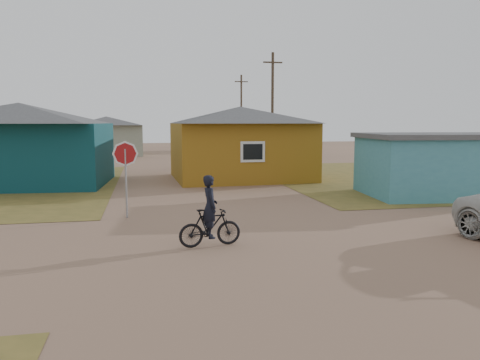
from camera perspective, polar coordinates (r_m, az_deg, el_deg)
name	(u,v)px	position (r m, az deg, el deg)	size (l,w,h in m)	color
ground	(254,247)	(11.63, 1.71, -8.19)	(120.00, 120.00, 0.00)	#8D6851
grass_ne	(439,176)	(29.26, 23.10, 0.50)	(20.00, 18.00, 0.00)	olive
house_teal	(21,143)	(25.15, -25.18, 4.10)	(8.93, 7.08, 4.00)	#0A343C
house_yellow	(240,142)	(25.45, 0.02, 4.68)	(7.72, 6.76, 3.90)	#936316
shed_turquoise	(440,164)	(21.26, 23.17, 1.77)	(6.71, 4.93, 2.60)	teal
house_pale_west	(107,135)	(45.07, -15.91, 5.25)	(7.04, 6.15, 3.60)	gray
house_beige_east	(260,133)	(52.46, 2.40, 5.73)	(6.95, 6.05, 3.60)	gray
house_pale_north	(43,134)	(58.07, -22.92, 5.21)	(6.28, 5.81, 3.40)	gray
utility_pole_near	(272,107)	(34.16, 3.97, 8.85)	(1.40, 0.20, 8.00)	#46372A
utility_pole_far	(241,112)	(49.96, 0.16, 8.29)	(1.40, 0.20, 8.00)	#46372A
stop_sign	(125,162)	(15.29, -13.79, 2.20)	(0.75, 0.36, 2.47)	gray
cyclist	(210,221)	(11.59, -3.68, -4.96)	(1.62, 0.66, 1.78)	black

